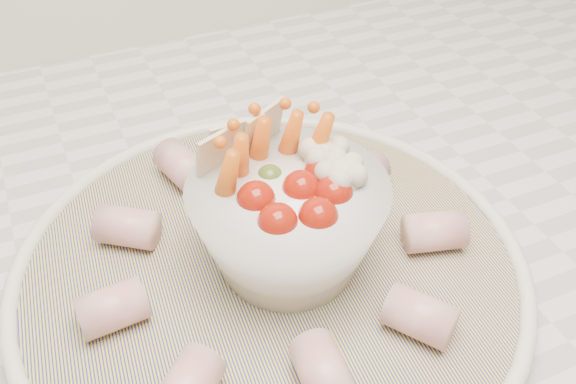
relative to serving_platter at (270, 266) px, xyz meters
name	(u,v)px	position (x,y,z in m)	size (l,w,h in m)	color
serving_platter	(270,266)	(0.00, 0.00, 0.00)	(0.41, 0.41, 0.02)	navy
veggie_bowl	(289,218)	(0.01, 0.00, 0.05)	(0.14, 0.14, 0.11)	white
cured_meat_rolls	(270,248)	(0.00, 0.00, 0.02)	(0.29, 0.28, 0.03)	#BA5560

